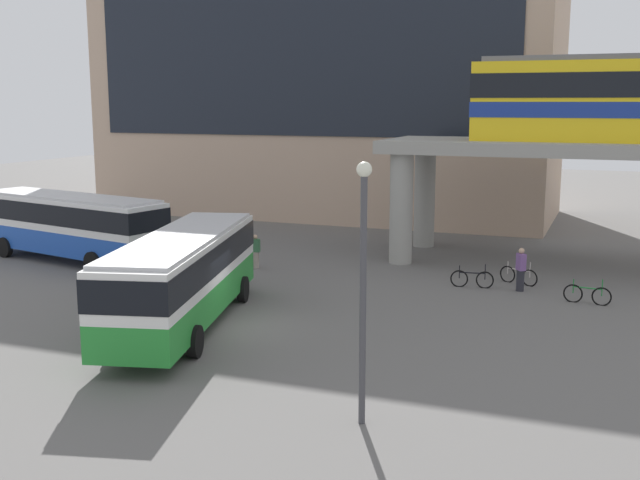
# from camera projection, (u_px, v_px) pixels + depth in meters

# --- Properties ---
(ground_plane) EXTENTS (120.00, 120.00, 0.00)m
(ground_plane) POSITION_uv_depth(u_px,v_px,m) (328.00, 269.00, 35.45)
(ground_plane) COLOR #605E5B
(station_building) EXTENTS (30.52, 12.04, 20.59)m
(station_building) POSITION_uv_depth(u_px,v_px,m) (328.00, 62.00, 52.33)
(station_building) COLOR tan
(station_building) RESTS_ON ground_plane
(bus_main) EXTENTS (5.21, 11.32, 3.22)m
(bus_main) POSITION_uv_depth(u_px,v_px,m) (184.00, 270.00, 25.96)
(bus_main) COLOR #268C33
(bus_main) RESTS_ON ground_plane
(bus_secondary) EXTENTS (11.33, 4.86, 3.22)m
(bus_secondary) POSITION_uv_depth(u_px,v_px,m) (70.00, 221.00, 36.88)
(bus_secondary) COLOR #1E4CB2
(bus_secondary) RESTS_ON ground_plane
(bicycle_silver) EXTENTS (1.67, 0.76, 1.04)m
(bicycle_silver) POSITION_uv_depth(u_px,v_px,m) (518.00, 276.00, 32.44)
(bicycle_silver) COLOR black
(bicycle_silver) RESTS_ON ground_plane
(bicycle_black) EXTENTS (1.78, 0.31, 1.04)m
(bicycle_black) POSITION_uv_depth(u_px,v_px,m) (472.00, 279.00, 31.84)
(bicycle_black) COLOR black
(bicycle_black) RESTS_ON ground_plane
(bicycle_green) EXTENTS (1.79, 0.26, 1.04)m
(bicycle_green) POSITION_uv_depth(u_px,v_px,m) (587.00, 295.00, 29.24)
(bicycle_green) COLOR black
(bicycle_green) RESTS_ON ground_plane
(pedestrian_at_kerb) EXTENTS (0.45, 0.48, 1.79)m
(pedestrian_at_kerb) POSITION_uv_depth(u_px,v_px,m) (521.00, 271.00, 31.15)
(pedestrian_at_kerb) COLOR #26262D
(pedestrian_at_kerb) RESTS_ON ground_plane
(pedestrian_near_building) EXTENTS (0.42, 0.32, 1.57)m
(pedestrian_near_building) POSITION_uv_depth(u_px,v_px,m) (255.00, 252.00, 35.53)
(pedestrian_near_building) COLOR gray
(pedestrian_near_building) RESTS_ON ground_plane
(lamp_post) EXTENTS (0.36, 0.36, 6.28)m
(lamp_post) POSITION_uv_depth(u_px,v_px,m) (363.00, 273.00, 17.75)
(lamp_post) COLOR #3F3F44
(lamp_post) RESTS_ON ground_plane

